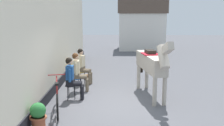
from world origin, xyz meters
TOP-DOWN VIEW (x-y plane):
  - ground_plane at (0.00, 3.00)m, footprint 40.00×40.00m
  - pub_facade_wall at (-2.55, 1.50)m, footprint 0.34×14.00m
  - distant_cottage at (1.40, 11.88)m, footprint 3.40×2.60m
  - seated_visitor_near at (-1.67, 0.33)m, footprint 0.61×0.49m
  - seated_visitor_middle at (-1.61, 1.27)m, footprint 0.61×0.49m
  - seated_visitor_far at (-1.59, 2.30)m, footprint 0.61×0.48m
  - saddled_horse_center at (0.93, 0.65)m, footprint 0.85×2.97m
  - flower_planter_nearest at (-2.15, -1.86)m, footprint 0.43×0.43m
  - flower_planter_farthest at (-2.14, 3.35)m, footprint 0.43×0.43m
  - leaning_bicycle at (-1.88, -0.88)m, footprint 0.57×1.73m
  - satchel_bag at (-1.51, 2.96)m, footprint 0.24×0.30m

SIDE VIEW (x-z plane):
  - ground_plane at x=0.00m, z-range 0.00..0.00m
  - satchel_bag at x=-1.51m, z-range 0.00..0.20m
  - flower_planter_nearest at x=-2.15m, z-range 0.01..0.65m
  - flower_planter_farthest at x=-2.14m, z-range 0.01..0.65m
  - leaning_bicycle at x=-1.88m, z-range -0.11..0.91m
  - seated_visitor_near at x=-1.67m, z-range 0.08..1.47m
  - seated_visitor_middle at x=-1.61m, z-range 0.08..1.47m
  - seated_visitor_far at x=-1.59m, z-range 0.08..1.47m
  - saddled_horse_center at x=0.93m, z-range 0.13..2.19m
  - pub_facade_wall at x=-2.55m, z-range -0.16..3.24m
  - distant_cottage at x=1.40m, z-range 0.05..3.55m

